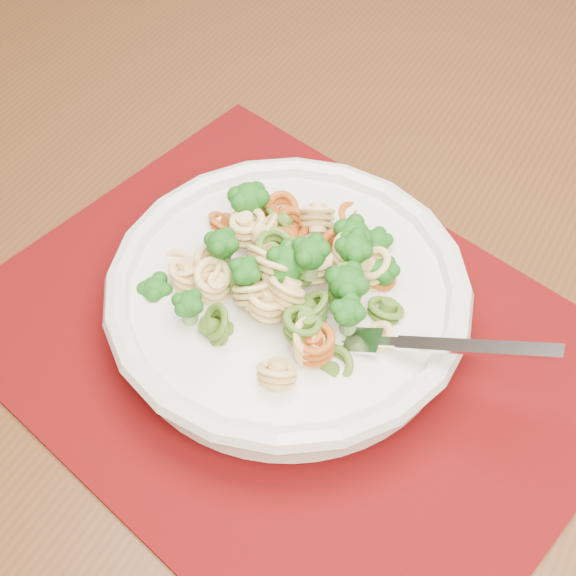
% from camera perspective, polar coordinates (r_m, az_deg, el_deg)
% --- Properties ---
extents(dining_table, '(1.55, 1.13, 0.73)m').
position_cam_1_polar(dining_table, '(0.76, 10.96, -2.72)').
color(dining_table, '#4F2B16').
rests_on(dining_table, ground).
extents(placemat, '(0.56, 0.50, 0.00)m').
position_cam_1_polar(placemat, '(0.62, 0.17, -4.03)').
color(placemat, '#4D0903').
rests_on(placemat, dining_table).
extents(pasta_bowl, '(0.28, 0.28, 0.05)m').
position_cam_1_polar(pasta_bowl, '(0.60, 0.00, -0.54)').
color(pasta_bowl, silver).
rests_on(pasta_bowl, placemat).
extents(pasta_broccoli_heap, '(0.23, 0.23, 0.06)m').
position_cam_1_polar(pasta_broccoli_heap, '(0.59, 0.00, 0.36)').
color(pasta_broccoli_heap, '#F1D277').
rests_on(pasta_broccoli_heap, pasta_bowl).
extents(fork, '(0.18, 0.03, 0.08)m').
position_cam_1_polar(fork, '(0.56, 5.36, -3.75)').
color(fork, silver).
rests_on(fork, pasta_bowl).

